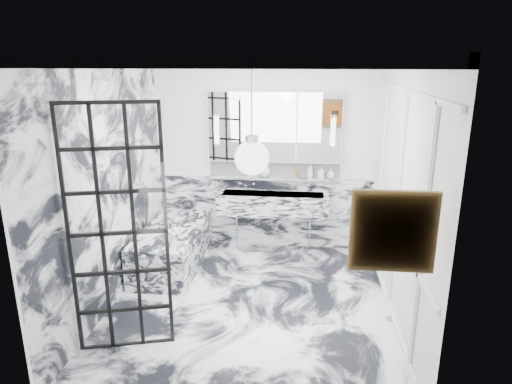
# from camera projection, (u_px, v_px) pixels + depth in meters

# --- Properties ---
(floor) EXTENTS (3.60, 3.60, 0.00)m
(floor) POSITION_uv_depth(u_px,v_px,m) (250.00, 303.00, 5.35)
(floor) COLOR white
(floor) RESTS_ON ground
(ceiling) EXTENTS (3.60, 3.60, 0.00)m
(ceiling) POSITION_uv_depth(u_px,v_px,m) (249.00, 54.00, 4.56)
(ceiling) COLOR white
(ceiling) RESTS_ON wall_back
(wall_back) EXTENTS (3.60, 0.00, 3.60)m
(wall_back) POSITION_uv_depth(u_px,v_px,m) (264.00, 155.00, 6.67)
(wall_back) COLOR white
(wall_back) RESTS_ON floor
(wall_front) EXTENTS (3.60, 0.00, 3.60)m
(wall_front) POSITION_uv_depth(u_px,v_px,m) (218.00, 258.00, 3.24)
(wall_front) COLOR white
(wall_front) RESTS_ON floor
(wall_left) EXTENTS (0.00, 3.60, 3.60)m
(wall_left) POSITION_uv_depth(u_px,v_px,m) (108.00, 184.00, 5.12)
(wall_left) COLOR white
(wall_left) RESTS_ON floor
(wall_right) EXTENTS (0.00, 3.60, 3.60)m
(wall_right) POSITION_uv_depth(u_px,v_px,m) (400.00, 193.00, 4.79)
(wall_right) COLOR white
(wall_right) RESTS_ON floor
(marble_clad_back) EXTENTS (3.18, 0.05, 1.05)m
(marble_clad_back) POSITION_uv_depth(u_px,v_px,m) (264.00, 212.00, 6.90)
(marble_clad_back) COLOR white
(marble_clad_back) RESTS_ON floor
(marble_clad_left) EXTENTS (0.02, 3.56, 2.68)m
(marble_clad_left) POSITION_uv_depth(u_px,v_px,m) (110.00, 189.00, 5.14)
(marble_clad_left) COLOR white
(marble_clad_left) RESTS_ON floor
(panel_molding) EXTENTS (0.03, 3.40, 2.30)m
(panel_molding) POSITION_uv_depth(u_px,v_px,m) (397.00, 202.00, 4.82)
(panel_molding) COLOR white
(panel_molding) RESTS_ON floor
(soap_bottle_a) EXTENTS (0.10, 0.10, 0.22)m
(soap_bottle_a) POSITION_uv_depth(u_px,v_px,m) (310.00, 171.00, 6.57)
(soap_bottle_a) COLOR #8C5919
(soap_bottle_a) RESTS_ON ledge
(soap_bottle_b) EXTENTS (0.10, 0.10, 0.18)m
(soap_bottle_b) POSITION_uv_depth(u_px,v_px,m) (321.00, 172.00, 6.56)
(soap_bottle_b) COLOR #4C4C51
(soap_bottle_b) RESTS_ON ledge
(soap_bottle_c) EXTENTS (0.12, 0.12, 0.15)m
(soap_bottle_c) POSITION_uv_depth(u_px,v_px,m) (331.00, 174.00, 6.55)
(soap_bottle_c) COLOR silver
(soap_bottle_c) RESTS_ON ledge
(face_pot) EXTENTS (0.17, 0.17, 0.17)m
(face_pot) POSITION_uv_depth(u_px,v_px,m) (265.00, 172.00, 6.65)
(face_pot) COLOR white
(face_pot) RESTS_ON ledge
(amber_bottle) EXTENTS (0.04, 0.04, 0.10)m
(amber_bottle) POSITION_uv_depth(u_px,v_px,m) (298.00, 174.00, 6.61)
(amber_bottle) COLOR #8C5919
(amber_bottle) RESTS_ON ledge
(flower_vase) EXTENTS (0.08, 0.08, 0.12)m
(flower_vase) POSITION_uv_depth(u_px,v_px,m) (173.00, 243.00, 5.53)
(flower_vase) COLOR silver
(flower_vase) RESTS_ON bathtub
(crittall_door) EXTENTS (0.86, 0.27, 2.40)m
(crittall_door) POSITION_uv_depth(u_px,v_px,m) (118.00, 233.00, 4.24)
(crittall_door) COLOR black
(crittall_door) RESTS_ON floor
(artwork) EXTENTS (0.48, 0.05, 0.48)m
(artwork) POSITION_uv_depth(u_px,v_px,m) (393.00, 231.00, 3.09)
(artwork) COLOR #C84B14
(artwork) RESTS_ON wall_front
(pendant_light) EXTENTS (0.26, 0.26, 0.26)m
(pendant_light) POSITION_uv_depth(u_px,v_px,m) (252.00, 158.00, 3.45)
(pendant_light) COLOR white
(pendant_light) RESTS_ON ceiling
(trough_sink) EXTENTS (1.60, 0.45, 0.30)m
(trough_sink) POSITION_uv_depth(u_px,v_px,m) (273.00, 204.00, 6.61)
(trough_sink) COLOR silver
(trough_sink) RESTS_ON wall_back
(ledge) EXTENTS (1.90, 0.14, 0.04)m
(ledge) POSITION_uv_depth(u_px,v_px,m) (274.00, 178.00, 6.67)
(ledge) COLOR silver
(ledge) RESTS_ON wall_back
(subway_tile) EXTENTS (1.90, 0.03, 0.23)m
(subway_tile) POSITION_uv_depth(u_px,v_px,m) (274.00, 168.00, 6.69)
(subway_tile) COLOR white
(subway_tile) RESTS_ON wall_back
(mirror_cabinet) EXTENTS (1.90, 0.16, 1.00)m
(mirror_cabinet) POSITION_uv_depth(u_px,v_px,m) (274.00, 127.00, 6.47)
(mirror_cabinet) COLOR white
(mirror_cabinet) RESTS_ON wall_back
(sconce_left) EXTENTS (0.07, 0.07, 0.40)m
(sconce_left) POSITION_uv_depth(u_px,v_px,m) (216.00, 130.00, 6.47)
(sconce_left) COLOR white
(sconce_left) RESTS_ON mirror_cabinet
(sconce_right) EXTENTS (0.07, 0.07, 0.40)m
(sconce_right) POSITION_uv_depth(u_px,v_px,m) (333.00, 132.00, 6.30)
(sconce_right) COLOR white
(sconce_right) RESTS_ON mirror_cabinet
(bathtub) EXTENTS (0.75, 1.65, 0.55)m
(bathtub) POSITION_uv_depth(u_px,v_px,m) (173.00, 247.00, 6.25)
(bathtub) COLOR silver
(bathtub) RESTS_ON floor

